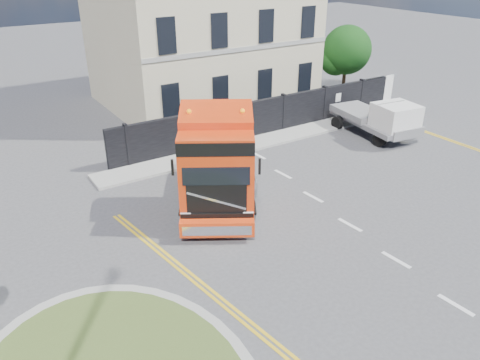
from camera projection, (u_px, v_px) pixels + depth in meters
ground at (280, 244)px, 16.14m from camera, size 120.00×120.00×0.00m
hoarding_fence at (276, 115)px, 25.66m from camera, size 18.80×0.25×2.00m
georgian_building at (199, 10)px, 28.93m from camera, size 12.30×10.30×12.80m
tree at (344, 52)px, 30.89m from camera, size 3.20×3.20×4.80m
pavement_far at (278, 138)px, 25.13m from camera, size 20.00×1.60×0.12m
truck at (217, 166)px, 17.51m from camera, size 5.73×7.17×4.11m
flatbed_pickup at (386, 119)px, 24.60m from camera, size 2.65×5.21×2.07m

